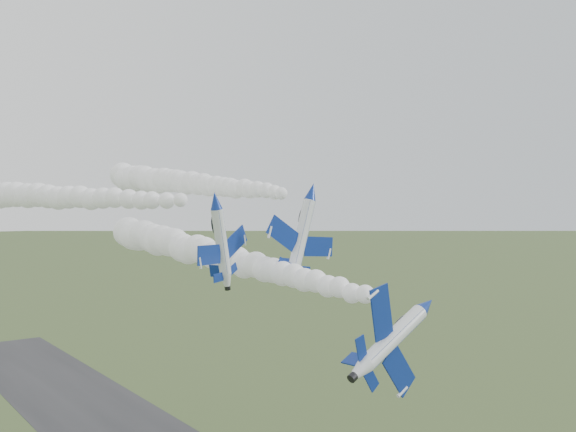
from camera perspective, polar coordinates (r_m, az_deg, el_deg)
name	(u,v)px	position (r m, az deg, el deg)	size (l,w,h in m)	color
jet_lead	(427,306)	(68.07, 12.26, -7.79)	(5.31, 14.24, 10.70)	white
smoke_trail_jet_lead	(224,257)	(92.95, -5.69, -3.69)	(5.29, 63.47, 5.29)	white
jet_pair_left	(216,200)	(78.22, -6.41, 1.40)	(10.21, 11.97, 3.69)	white
smoke_trail_jet_pair_left	(22,196)	(102.66, -22.53, 1.66)	(4.95, 63.86, 4.95)	white
jet_pair_right	(312,191)	(86.46, 2.18, 2.19)	(11.41, 14.25, 4.54)	white
smoke_trail_jet_pair_right	(189,183)	(111.34, -8.79, 2.89)	(5.03, 54.62, 5.03)	white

